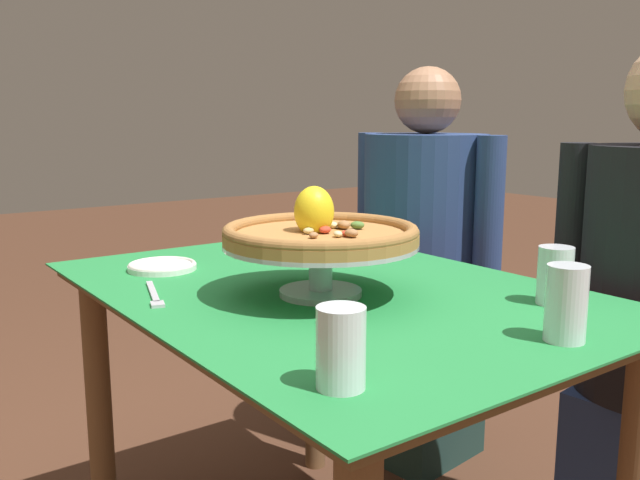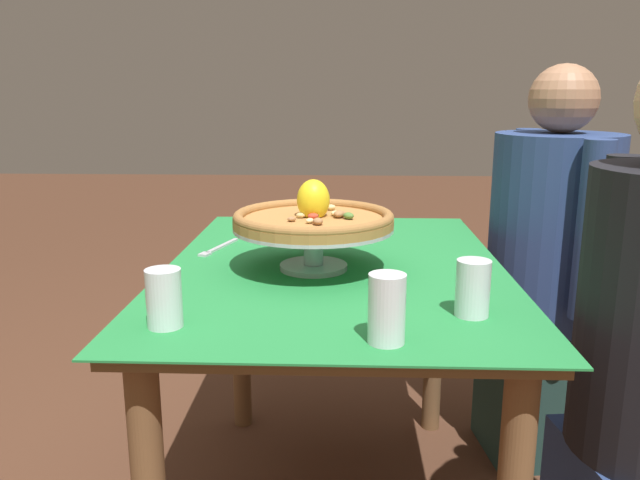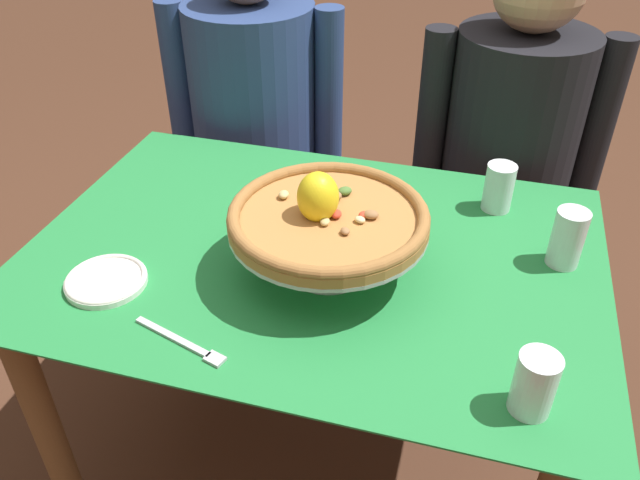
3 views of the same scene
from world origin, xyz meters
The scene contains 9 objects.
dining_table centered at (0.00, 0.00, 0.60)m, with size 1.15×0.80×0.71m.
pizza_stand centered at (0.04, -0.05, 0.79)m, with size 0.37×0.37×0.10m.
pizza centered at (0.04, -0.05, 0.84)m, with size 0.37×0.37×0.11m.
water_glass_side_right centered at (0.48, 0.09, 0.76)m, with size 0.06×0.06×0.12m.
water_glass_back_right centered at (0.34, 0.26, 0.76)m, with size 0.06×0.06×0.11m.
water_glass_front_right centered at (0.42, -0.30, 0.76)m, with size 0.06×0.06×0.11m.
side_plate centered at (-0.35, -0.21, 0.72)m, with size 0.15×0.15×0.02m.
dinner_fork centered at (-0.14, -0.31, 0.71)m, with size 0.19×0.07×0.01m.
diner_left centered at (-0.37, 0.63, 0.59)m, with size 0.52×0.40×1.20m.
Camera 1 is at (1.06, -0.79, 1.05)m, focal length 37.77 mm.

